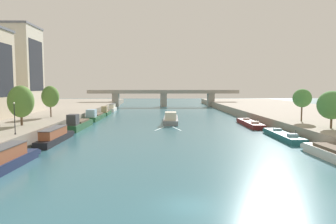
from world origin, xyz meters
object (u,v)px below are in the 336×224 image
(moored_boat_left_upstream, at_px, (55,136))
(bridge_far, at_px, (164,96))
(moored_boat_left_lone, at_px, (95,116))
(tree_right_by_lamp, at_px, (302,98))
(moored_boat_right_far, at_px, (250,123))
(moored_boat_left_far, at_px, (6,159))
(barge_midriver, at_px, (171,119))
(moored_boat_left_midway, at_px, (106,112))
(moored_boat_left_near, at_px, (113,108))
(moored_boat_left_gap_after, at_px, (79,124))
(moored_boat_right_second, at_px, (283,136))
(tree_left_end_of_row, at_px, (21,102))
(tree_right_midway, at_px, (332,105))
(tree_left_past_mid, at_px, (50,97))
(lamppost_left_bank, at_px, (15,117))

(moored_boat_left_upstream, relative_size, bridge_far, 0.20)
(moored_boat_left_lone, xyz_separation_m, tree_right_by_lamp, (44.19, -23.85, 5.71))
(moored_boat_right_far, xyz_separation_m, bridge_far, (-18.39, 65.20, 4.13))
(moored_boat_left_far, xyz_separation_m, moored_boat_left_upstream, (-0.02, 15.55, -0.07))
(barge_midriver, distance_m, moored_boat_left_lone, 20.75)
(moored_boat_left_midway, bearing_deg, tree_right_by_lamp, -41.10)
(moored_boat_left_near, height_order, tree_right_by_lamp, tree_right_by_lamp)
(moored_boat_left_upstream, relative_size, moored_boat_right_far, 0.87)
(moored_boat_left_midway, bearing_deg, moored_boat_left_lone, -91.38)
(moored_boat_left_far, distance_m, moored_boat_left_gap_after, 30.83)
(moored_boat_left_far, distance_m, moored_boat_right_second, 41.64)
(moored_boat_left_gap_after, height_order, moored_boat_right_far, moored_boat_left_gap_after)
(barge_midriver, height_order, moored_boat_left_midway, barge_midriver)
(tree_left_end_of_row, height_order, tree_right_midway, tree_left_end_of_row)
(moored_boat_left_far, height_order, tree_right_by_lamp, tree_right_by_lamp)
(tree_left_past_mid, distance_m, bridge_far, 71.13)
(moored_boat_left_far, relative_size, tree_left_past_mid, 1.77)
(moored_boat_right_far, height_order, tree_left_end_of_row, tree_left_end_of_row)
(moored_boat_right_second, bearing_deg, moored_boat_left_far, -154.56)
(moored_boat_left_upstream, xyz_separation_m, moored_boat_right_second, (37.62, 2.33, -0.48))
(moored_boat_right_far, bearing_deg, moored_boat_left_lone, 160.42)
(tree_left_past_mid, distance_m, lamppost_left_bank, 24.30)
(tree_right_midway, relative_size, bridge_far, 0.09)
(moored_boat_left_midway, xyz_separation_m, tree_left_past_mid, (-6.85, -28.86, 5.82))
(moored_boat_right_far, bearing_deg, moored_boat_right_second, -88.00)
(moored_boat_left_midway, distance_m, tree_left_past_mid, 30.23)
(barge_midriver, xyz_separation_m, tree_left_past_mid, (-26.40, -8.57, 5.79))
(moored_boat_left_gap_after, distance_m, moored_boat_left_lone, 17.32)
(moored_boat_left_midway, bearing_deg, moored_boat_left_upstream, -89.92)
(moored_boat_left_upstream, height_order, moored_boat_left_gap_after, moored_boat_left_gap_after)
(moored_boat_left_lone, distance_m, moored_boat_left_midway, 14.40)
(lamppost_left_bank, xyz_separation_m, bridge_far, (22.07, 90.32, -0.03))
(tree_right_midway, bearing_deg, tree_left_end_of_row, 174.15)
(moored_boat_left_lone, bearing_deg, barge_midriver, -16.52)
(moored_boat_right_far, distance_m, tree_right_midway, 22.23)
(moored_boat_left_upstream, bearing_deg, tree_left_end_of_row, 149.88)
(moored_boat_left_midway, relative_size, tree_left_end_of_row, 1.59)
(moored_boat_left_near, bearing_deg, tree_left_past_mid, -99.28)
(barge_midriver, bearing_deg, moored_boat_left_midway, 133.93)
(moored_boat_left_upstream, height_order, bridge_far, bridge_far)
(barge_midriver, bearing_deg, bridge_far, 90.84)
(barge_midriver, bearing_deg, moored_boat_left_far, -114.73)
(moored_boat_left_midway, relative_size, lamppost_left_bank, 2.40)
(moored_boat_left_gap_after, bearing_deg, moored_boat_right_far, 6.14)
(tree_left_past_mid, relative_size, tree_right_midway, 1.13)
(barge_midriver, bearing_deg, moored_boat_right_second, -53.34)
(moored_boat_left_lone, xyz_separation_m, bridge_far, (19.05, 51.88, 3.75))
(barge_midriver, distance_m, moored_boat_left_near, 39.01)
(moored_boat_left_upstream, distance_m, tree_right_by_lamp, 44.99)
(moored_boat_left_upstream, relative_size, moored_boat_right_second, 0.94)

